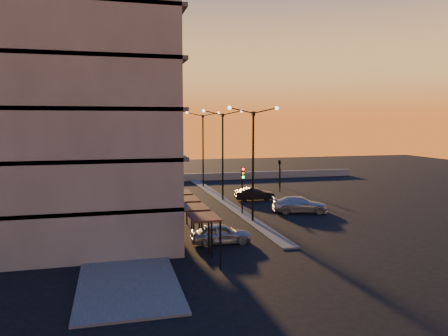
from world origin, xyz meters
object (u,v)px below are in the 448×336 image
(car_sedan, at_px, (254,194))
(car_wagon, at_px, (300,205))
(streetlamp_mid, at_px, (223,147))
(traffic_light_main, at_px, (243,183))
(car_hatchback, at_px, (221,233))

(car_sedan, distance_m, car_wagon, 7.17)
(streetlamp_mid, xyz_separation_m, traffic_light_main, (0.00, -7.13, -2.70))
(car_wagon, bearing_deg, car_hatchback, 144.15)
(streetlamp_mid, xyz_separation_m, car_wagon, (5.35, -7.49, -4.86))
(streetlamp_mid, bearing_deg, traffic_light_main, -90.00)
(car_sedan, bearing_deg, car_wagon, -157.80)
(streetlamp_mid, bearing_deg, car_wagon, -54.44)
(streetlamp_mid, distance_m, car_wagon, 10.41)
(streetlamp_mid, xyz_separation_m, car_sedan, (3.29, -0.62, -4.91))
(car_hatchback, distance_m, car_wagon, 12.40)
(streetlamp_mid, height_order, car_hatchback, streetlamp_mid)
(traffic_light_main, bearing_deg, car_hatchback, -115.96)
(streetlamp_mid, bearing_deg, car_hatchback, -104.75)
(streetlamp_mid, height_order, car_sedan, streetlamp_mid)
(traffic_light_main, xyz_separation_m, car_hatchback, (-4.09, -8.40, -2.19))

